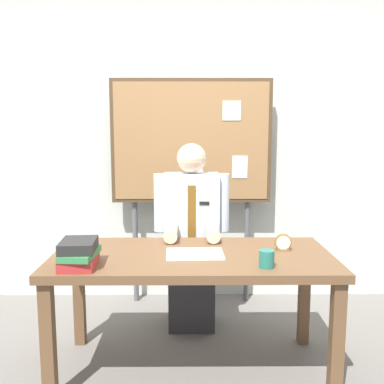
% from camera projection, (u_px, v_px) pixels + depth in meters
% --- Properties ---
extents(ground_plane, '(12.00, 12.00, 0.00)m').
position_uv_depth(ground_plane, '(192.00, 369.00, 2.75)').
color(ground_plane, slate).
extents(back_wall, '(6.40, 0.08, 2.70)m').
position_uv_depth(back_wall, '(191.00, 145.00, 3.81)').
color(back_wall, silver).
rests_on(back_wall, ground_plane).
extents(desk, '(1.68, 0.79, 0.74)m').
position_uv_depth(desk, '(192.00, 268.00, 2.65)').
color(desk, brown).
rests_on(desk, ground_plane).
extents(person, '(0.55, 0.56, 1.39)m').
position_uv_depth(person, '(192.00, 243.00, 3.25)').
color(person, '#2D2D33').
rests_on(person, ground_plane).
extents(bulletin_board, '(1.32, 0.09, 1.89)m').
position_uv_depth(bulletin_board, '(191.00, 145.00, 3.61)').
color(bulletin_board, '#4C3823').
rests_on(bulletin_board, ground_plane).
extents(book_stack, '(0.20, 0.28, 0.15)m').
position_uv_depth(book_stack, '(79.00, 254.00, 2.39)').
color(book_stack, '#B22D2D').
rests_on(book_stack, desk).
extents(open_notebook, '(0.35, 0.24, 0.01)m').
position_uv_depth(open_notebook, '(195.00, 254.00, 2.62)').
color(open_notebook, white).
rests_on(open_notebook, desk).
extents(desk_clock, '(0.11, 0.04, 0.11)m').
position_uv_depth(desk_clock, '(283.00, 243.00, 2.70)').
color(desk_clock, olive).
rests_on(desk_clock, desk).
extents(coffee_mug, '(0.08, 0.08, 0.10)m').
position_uv_depth(coffee_mug, '(267.00, 259.00, 2.38)').
color(coffee_mug, '#267266').
rests_on(coffee_mug, desk).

